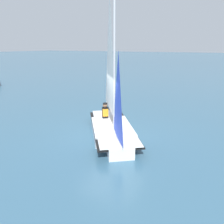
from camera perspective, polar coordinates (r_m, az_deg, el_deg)
ground_plane at (r=9.57m, az=-0.00°, el=-6.01°), size 260.00×260.00×0.00m
sailboat_main at (r=9.34m, az=-0.05°, el=-1.42°), size 4.53×4.00×5.95m
sailor_helm at (r=10.00m, az=1.16°, el=-1.10°), size 0.43×0.42×1.16m
sailor_crew at (r=10.36m, az=-1.80°, el=-0.48°), size 0.43×0.42×1.16m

